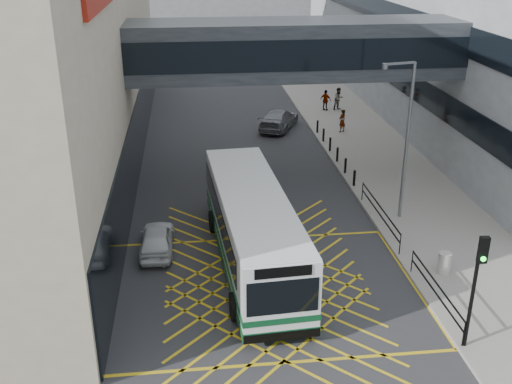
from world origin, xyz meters
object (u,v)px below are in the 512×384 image
object	(u,v)px
car_dark	(244,162)
pedestrian_b	(339,99)
traffic_light	(477,277)
bus	(252,226)
pedestrian_c	(326,100)
car_white	(157,239)
pedestrian_a	(342,121)
litter_bin	(444,263)
car_silver	(279,118)
street_lamp	(405,132)

from	to	relation	value
car_dark	pedestrian_b	world-z (taller)	pedestrian_b
traffic_light	bus	bearing A→B (deg)	139.14
pedestrian_c	car_white	bearing A→B (deg)	98.05
pedestrian_a	litter_bin	bearing A→B (deg)	54.15
car_dark	car_silver	world-z (taller)	car_silver
pedestrian_b	street_lamp	bearing A→B (deg)	-122.09
car_silver	street_lamp	xyz separation A→B (m)	(3.58, -16.07, 3.81)
car_silver	pedestrian_c	distance (m)	5.97
bus	car_dark	bearing A→B (deg)	82.90
street_lamp	pedestrian_a	distance (m)	14.67
street_lamp	pedestrian_b	world-z (taller)	street_lamp
litter_bin	pedestrian_c	xyz separation A→B (m)	(0.68, 25.58, 0.36)
car_white	litter_bin	bearing A→B (deg)	164.76
car_dark	pedestrian_b	distance (m)	15.78
pedestrian_c	pedestrian_b	bearing A→B (deg)	-136.98
car_dark	street_lamp	distance (m)	10.74
car_dark	litter_bin	xyz separation A→B (m)	(7.17, -12.68, -0.11)
street_lamp	pedestrian_a	world-z (taller)	street_lamp
traffic_light	street_lamp	xyz separation A→B (m)	(1.05, 10.35, 1.62)
car_silver	bus	bearing A→B (deg)	102.64
traffic_light	street_lamp	distance (m)	10.53
car_silver	pedestrian_a	world-z (taller)	pedestrian_a
car_dark	street_lamp	bearing A→B (deg)	116.73
bus	litter_bin	world-z (taller)	bus
bus	car_dark	size ratio (longest dim) A/B	2.59
bus	pedestrian_b	size ratio (longest dim) A/B	6.75
pedestrian_b	bus	bearing A→B (deg)	-138.65
car_white	car_silver	size ratio (longest dim) A/B	0.81
pedestrian_c	car_dark	bearing A→B (deg)	96.53
bus	car_white	distance (m)	4.56
traffic_light	street_lamp	world-z (taller)	street_lamp
litter_bin	pedestrian_a	world-z (taller)	pedestrian_a
pedestrian_a	pedestrian_c	distance (m)	5.86
litter_bin	bus	bearing A→B (deg)	165.72
street_lamp	pedestrian_c	xyz separation A→B (m)	(0.84, 20.07, -3.59)
pedestrian_a	pedestrian_c	bearing A→B (deg)	-125.19
car_dark	litter_bin	bearing A→B (deg)	101.88
street_lamp	pedestrian_c	size ratio (longest dim) A/B	4.70
street_lamp	car_white	bearing A→B (deg)	177.15
car_silver	litter_bin	world-z (taller)	car_silver
car_silver	pedestrian_b	bearing A→B (deg)	-118.99
pedestrian_b	car_white	bearing A→B (deg)	-148.39
car_silver	traffic_light	bearing A→B (deg)	119.87
litter_bin	pedestrian_b	xyz separation A→B (m)	(1.78, 25.67, 0.43)
car_white	street_lamp	bearing A→B (deg)	-169.26
litter_bin	traffic_light	bearing A→B (deg)	-104.06
car_dark	pedestrian_c	world-z (taller)	pedestrian_c
bus	pedestrian_c	size ratio (longest dim) A/B	7.28
bus	litter_bin	xyz separation A→B (m)	(7.82, -1.99, -1.16)
street_lamp	litter_bin	distance (m)	6.78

